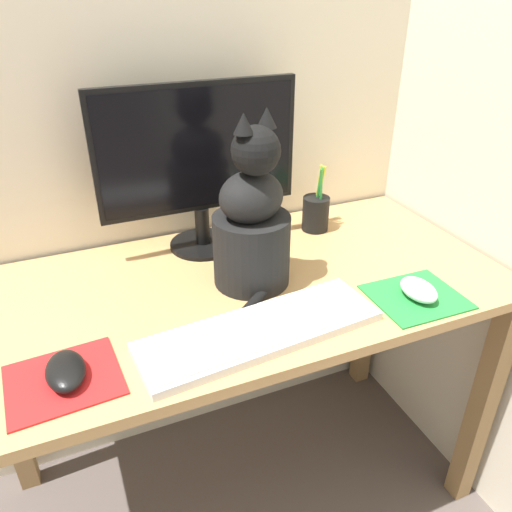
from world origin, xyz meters
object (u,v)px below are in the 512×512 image
object	(u,v)px
keyboard	(261,330)
pen_cup	(316,212)
computer_mouse_right	(419,290)
computer_mouse_left	(66,371)
cat	(253,225)
monitor	(199,160)

from	to	relation	value
keyboard	pen_cup	world-z (taller)	pen_cup
computer_mouse_right	pen_cup	bearing A→B (deg)	95.75
pen_cup	keyboard	bearing A→B (deg)	-131.14
keyboard	computer_mouse_left	world-z (taller)	computer_mouse_left
computer_mouse_right	cat	distance (m)	0.38
computer_mouse_right	keyboard	bearing A→B (deg)	177.25
computer_mouse_right	pen_cup	size ratio (longest dim) A/B	0.54
computer_mouse_right	monitor	bearing A→B (deg)	130.48
computer_mouse_left	pen_cup	xyz separation A→B (m)	(0.68, 0.35, 0.03)
pen_cup	computer_mouse_left	bearing A→B (deg)	-152.53
monitor	cat	bearing A→B (deg)	-76.46
pen_cup	monitor	bearing A→B (deg)	175.41
keyboard	computer_mouse_left	xyz separation A→B (m)	(-0.36, 0.02, 0.01)
computer_mouse_left	computer_mouse_right	distance (m)	0.72
computer_mouse_left	monitor	bearing A→B (deg)	45.89
monitor	pen_cup	size ratio (longest dim) A/B	2.74
keyboard	computer_mouse_left	bearing A→B (deg)	172.19
keyboard	computer_mouse_right	bearing A→B (deg)	-7.95
monitor	pen_cup	bearing A→B (deg)	-4.59
keyboard	cat	world-z (taller)	cat
monitor	pen_cup	distance (m)	0.36
monitor	cat	size ratio (longest dim) A/B	1.26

